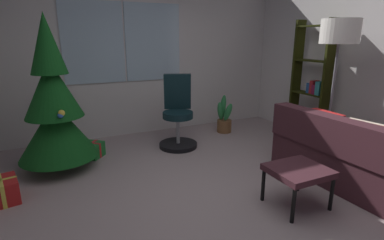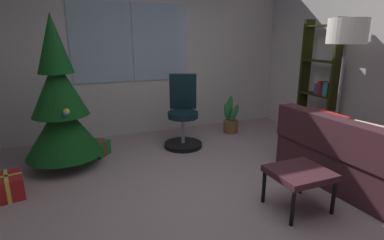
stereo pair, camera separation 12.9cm
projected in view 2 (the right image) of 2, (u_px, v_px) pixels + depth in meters
The scene contains 11 objects.
ground_plane at pixel (225, 206), 2.96m from camera, with size 4.65×5.05×0.10m, color #A69192.
wall_back_with_windows at pixel (152, 51), 4.87m from camera, with size 4.65×0.12×2.71m.
couch at pixel (381, 164), 3.12m from camera, with size 1.56×1.84×0.79m.
footstool at pixel (299, 175), 2.75m from camera, with size 0.52×0.47×0.39m.
holiday_tree at pixel (60, 107), 3.57m from camera, with size 0.92×0.92×2.28m.
gift_box_red at pixel (8, 186), 3.01m from camera, with size 0.34×0.39×0.23m.
gift_box_green at pixel (97, 148), 4.09m from camera, with size 0.37×0.37×0.21m.
office_chair at pixel (183, 118), 4.38m from camera, with size 0.56×0.59×1.06m.
bookshelf at pixel (319, 91), 4.43m from camera, with size 0.18×0.64×1.83m.
floor_lamp at pixel (346, 39), 3.37m from camera, with size 0.43×0.43×1.78m.
potted_plant at pixel (230, 119), 5.05m from camera, with size 0.26×0.30×0.64m.
Camera 2 is at (-1.31, -2.30, 1.56)m, focal length 27.87 mm.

